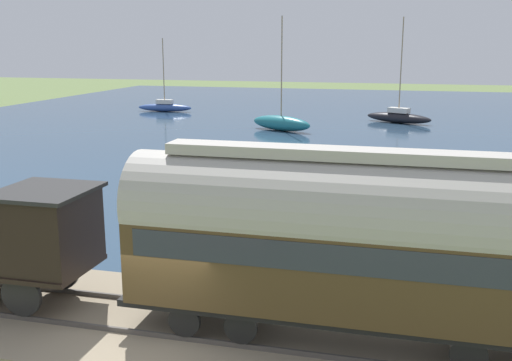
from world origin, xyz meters
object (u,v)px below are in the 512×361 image
object	(u,v)px
steam_locomotive	(4,236)
sailboat_black	(398,117)
sailboat_blue	(165,107)
passenger_coach	(357,238)
rowboat_mid_harbor	(408,246)
rowboat_off_pier	(241,223)
sailboat_teal	(281,123)

from	to	relation	value
steam_locomotive	sailboat_black	xyz separation A→B (m)	(43.36, -9.04, -1.71)
sailboat_blue	passenger_coach	bearing A→B (deg)	-155.67
rowboat_mid_harbor	steam_locomotive	bearing A→B (deg)	69.93
passenger_coach	rowboat_off_pier	distance (m)	10.65
steam_locomotive	sailboat_teal	world-z (taller)	sailboat_teal
passenger_coach	sailboat_black	size ratio (longest dim) A/B	1.14
sailboat_black	sailboat_blue	bearing A→B (deg)	107.90
steam_locomotive	rowboat_mid_harbor	bearing A→B (deg)	-51.79
sailboat_black	sailboat_blue	world-z (taller)	sailboat_black
passenger_coach	rowboat_off_pier	xyz separation A→B (m)	(8.91, 5.17, -2.71)
sailboat_black	sailboat_teal	bearing A→B (deg)	154.53
sailboat_blue	sailboat_teal	bearing A→B (deg)	-129.10
sailboat_teal	rowboat_mid_harbor	distance (m)	29.75
sailboat_black	rowboat_mid_harbor	bearing A→B (deg)	-152.36
steam_locomotive	passenger_coach	world-z (taller)	passenger_coach
sailboat_blue	rowboat_mid_harbor	distance (m)	46.33
steam_locomotive	rowboat_mid_harbor	distance (m)	13.15
rowboat_off_pier	sailboat_teal	bearing A→B (deg)	-46.76
rowboat_mid_harbor	rowboat_off_pier	world-z (taller)	rowboat_off_pier
steam_locomotive	passenger_coach	xyz separation A→B (m)	(0.00, -9.00, 0.68)
passenger_coach	rowboat_off_pier	world-z (taller)	passenger_coach
passenger_coach	sailboat_black	world-z (taller)	sailboat_black
steam_locomotive	sailboat_teal	size ratio (longest dim) A/B	0.68
sailboat_black	rowboat_off_pier	bearing A→B (deg)	-162.84
rowboat_mid_harbor	rowboat_off_pier	size ratio (longest dim) A/B	0.82
rowboat_mid_harbor	passenger_coach	bearing A→B (deg)	113.23
steam_locomotive	passenger_coach	distance (m)	9.03
passenger_coach	sailboat_black	xyz separation A→B (m)	(43.36, -0.04, -2.39)
passenger_coach	rowboat_mid_harbor	size ratio (longest dim) A/B	4.47
sailboat_black	passenger_coach	bearing A→B (deg)	-154.29
rowboat_mid_harbor	rowboat_off_pier	xyz separation A→B (m)	(0.88, 6.37, 0.08)
sailboat_blue	rowboat_mid_harbor	xyz separation A→B (m)	(-38.70, -25.48, -0.34)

